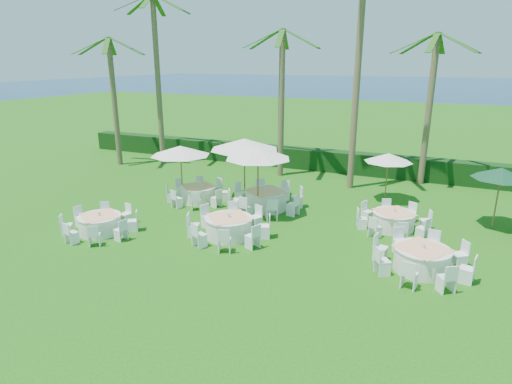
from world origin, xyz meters
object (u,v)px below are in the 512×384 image
umbrella_d (388,158)px  umbrella_green (501,173)px  umbrella_c (244,144)px  umbrella_b (258,153)px  banquet_table_a (100,224)px  banquet_table_f (393,220)px  banquet_table_c (422,259)px  banquet_table_d (198,193)px  umbrella_a (180,151)px  banquet_table_e (266,199)px  banquet_table_b (229,226)px

umbrella_d → umbrella_green: bearing=-21.7°
umbrella_c → umbrella_d: bearing=21.5°
umbrella_b → umbrella_c: bearing=130.3°
umbrella_d → umbrella_green: 4.65m
banquet_table_a → banquet_table_f: banquet_table_f is taller
banquet_table_a → banquet_table_f: (10.06, 4.87, 0.00)m
banquet_table_c → banquet_table_d: size_ratio=1.06×
umbrella_a → umbrella_c: 2.93m
banquet_table_c → banquet_table_f: bearing=111.0°
banquet_table_a → banquet_table_d: (1.36, 4.80, 0.01)m
umbrella_b → umbrella_d: (4.67, 4.04, -0.61)m
banquet_table_c → banquet_table_d: 10.40m
umbrella_a → umbrella_c: umbrella_c is taller
banquet_table_a → banquet_table_e: 6.89m
umbrella_c → banquet_table_e: bearing=-30.7°
banquet_table_b → banquet_table_d: banquet_table_b is taller
banquet_table_b → banquet_table_f: 6.34m
banquet_table_a → umbrella_d: 12.58m
banquet_table_b → banquet_table_c: (6.67, 0.05, -0.01)m
banquet_table_d → banquet_table_e: (3.29, 0.29, 0.05)m
banquet_table_e → umbrella_d: bearing=35.0°
umbrella_d → banquet_table_e: bearing=-145.0°
umbrella_a → banquet_table_c: bearing=-15.9°
banquet_table_a → umbrella_d: (9.28, 8.33, 1.69)m
banquet_table_a → umbrella_green: bearing=25.9°
banquet_table_a → umbrella_a: bearing=83.4°
banquet_table_a → banquet_table_c: size_ratio=0.92×
umbrella_a → umbrella_green: size_ratio=1.13×
banquet_table_e → umbrella_a: 4.52m
banquet_table_e → umbrella_c: 2.75m
umbrella_a → umbrella_d: (8.73, 3.58, -0.27)m
umbrella_d → umbrella_b: bearing=-139.1°
banquet_table_b → umbrella_c: bearing=108.0°
banquet_table_e → umbrella_d: size_ratio=1.44×
banquet_table_d → banquet_table_f: banquet_table_d is taller
banquet_table_c → banquet_table_f: 3.40m
umbrella_a → umbrella_green: (13.05, 1.86, -0.13)m
umbrella_b → umbrella_c: 2.17m
banquet_table_a → umbrella_c: (3.21, 5.95, 2.26)m
banquet_table_c → umbrella_b: (-6.67, 2.60, 2.27)m
umbrella_b → banquet_table_a: bearing=-137.0°
banquet_table_f → umbrella_d: 3.93m
banquet_table_a → banquet_table_e: banquet_table_e is taller
banquet_table_e → umbrella_a: umbrella_a is taller
umbrella_d → banquet_table_f: bearing=-77.2°
banquet_table_e → umbrella_b: size_ratio=1.11×
banquet_table_f → umbrella_a: umbrella_a is taller
banquet_table_b → umbrella_d: bearing=55.1°
banquet_table_b → umbrella_green: umbrella_green is taller
banquet_table_a → umbrella_b: 6.71m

